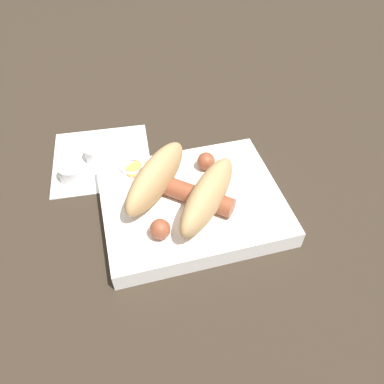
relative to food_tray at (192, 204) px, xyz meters
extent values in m
plane|color=#33281E|center=(0.00, 0.00, -0.01)|extent=(3.00, 3.00, 0.00)
cube|color=white|center=(0.00, 0.00, 0.00)|extent=(0.25, 0.20, 0.03)
ellipsoid|color=tan|center=(0.04, -0.02, 0.04)|extent=(0.12, 0.13, 0.06)
ellipsoid|color=tan|center=(-0.01, 0.03, 0.04)|extent=(0.12, 0.13, 0.06)
cylinder|color=brown|center=(0.01, 0.00, 0.03)|extent=(0.12, 0.11, 0.03)
sphere|color=brown|center=(0.06, 0.05, 0.03)|extent=(0.03, 0.03, 0.03)
sphere|color=brown|center=(-0.04, -0.05, 0.03)|extent=(0.03, 0.03, 0.03)
cylinder|color=#F99E4C|center=(0.06, -0.08, 0.02)|extent=(0.03, 0.03, 0.00)
cylinder|color=#F99E4C|center=(0.07, -0.07, 0.02)|extent=(0.04, 0.04, 0.00)
torus|color=silver|center=(0.07, -0.08, 0.02)|extent=(0.04, 0.04, 0.01)
torus|color=silver|center=(0.06, -0.05, 0.02)|extent=(0.04, 0.04, 0.00)
cube|color=white|center=(0.11, -0.14, -0.01)|extent=(0.17, 0.17, 0.00)
cylinder|color=white|center=(0.12, -0.14, 0.00)|extent=(0.04, 0.04, 0.03)
cylinder|color=white|center=(0.12, -0.14, -0.01)|extent=(0.03, 0.03, 0.01)
cylinder|color=white|center=(0.16, -0.11, 0.00)|extent=(0.04, 0.04, 0.03)
cylinder|color=gold|center=(0.16, -0.11, -0.01)|extent=(0.03, 0.03, 0.01)
camera|label=1|loc=(0.09, 0.34, 0.40)|focal=35.00mm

